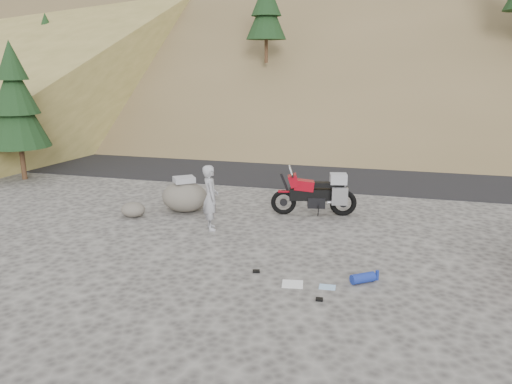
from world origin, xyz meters
TOP-DOWN VIEW (x-y plane):
  - ground at (0.00, 0.00)m, footprint 140.00×140.00m
  - road at (0.00, 9.00)m, footprint 120.00×7.00m
  - conifer_verge at (-11.00, 4.50)m, footprint 2.20×2.20m
  - motorcycle at (0.28, 2.86)m, footprint 2.44×1.01m
  - man at (-2.27, 0.91)m, footprint 0.66×0.75m
  - boulder at (-3.56, 2.22)m, footprint 1.71×1.61m
  - small_rock at (-4.78, 1.34)m, footprint 0.89×0.85m
  - gear_white_cloth at (0.46, -1.88)m, footprint 0.47×0.43m
  - gear_blue_mat at (1.81, -1.44)m, footprint 0.53×0.46m
  - gear_bottle at (2.08, -1.22)m, footprint 0.08×0.08m
  - gear_glove_a at (-0.39, -1.49)m, footprint 0.17×0.15m
  - gear_glove_b at (1.08, -2.43)m, footprint 0.14×0.11m
  - gear_blue_cloth at (1.15, -1.84)m, footprint 0.33×0.25m

SIDE VIEW (x-z plane):
  - ground at x=0.00m, z-range 0.00..0.00m
  - road at x=0.00m, z-range -0.03..0.03m
  - man at x=-2.27m, z-range -0.86..0.86m
  - gear_blue_cloth at x=1.15m, z-range 0.00..0.01m
  - gear_white_cloth at x=0.46m, z-range 0.00..0.01m
  - gear_glove_a at x=-0.39m, z-range 0.00..0.04m
  - gear_glove_b at x=1.08m, z-range 0.00..0.05m
  - gear_bottle at x=2.08m, z-range 0.00..0.20m
  - gear_blue_mat at x=1.81m, z-range 0.00..0.20m
  - small_rock at x=-4.78m, z-range 0.00..0.42m
  - boulder at x=-3.56m, z-range -0.07..0.99m
  - motorcycle at x=0.28m, z-range -0.11..1.36m
  - conifer_verge at x=-11.00m, z-range 0.37..5.41m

